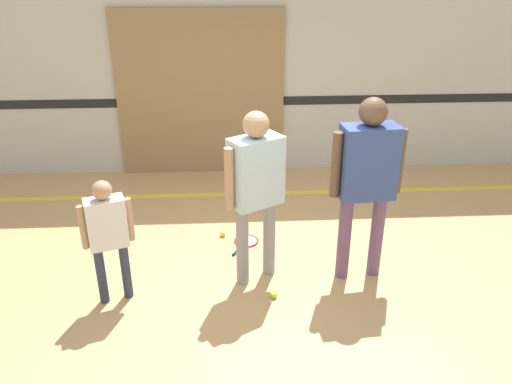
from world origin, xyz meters
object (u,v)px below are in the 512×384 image
at_px(person_student_left, 107,229).
at_px(racket_spare_on_floor, 246,242).
at_px(tennis_ball_near_instructor, 274,295).
at_px(person_instructor, 256,180).
at_px(tennis_ball_by_spare_racket, 223,234).
at_px(person_student_right, 367,172).

bearing_deg(person_student_left, racket_spare_on_floor, 19.03).
bearing_deg(tennis_ball_near_instructor, racket_spare_on_floor, 102.26).
bearing_deg(tennis_ball_near_instructor, person_instructor, 112.48).
bearing_deg(person_instructor, tennis_ball_near_instructor, -97.42).
relative_size(racket_spare_on_floor, tennis_ball_near_instructor, 7.23).
xyz_separation_m(person_instructor, racket_spare_on_floor, (-0.08, 0.66, -1.02)).
bearing_deg(tennis_ball_by_spare_racket, tennis_ball_near_instructor, -67.89).
height_order(person_instructor, person_student_right, person_student_right).
height_order(person_student_left, person_student_right, person_student_right).
distance_m(racket_spare_on_floor, tennis_ball_near_instructor, 1.03).
xyz_separation_m(person_student_left, tennis_ball_by_spare_racket, (0.96, 1.08, -0.69)).
bearing_deg(tennis_ball_near_instructor, tennis_ball_by_spare_racket, 112.11).
distance_m(person_student_left, person_student_right, 2.33).
bearing_deg(person_student_left, tennis_ball_near_instructor, -21.45).
relative_size(person_instructor, person_student_right, 0.94).
distance_m(tennis_ball_near_instructor, tennis_ball_by_spare_racket, 1.24).
distance_m(person_student_left, tennis_ball_by_spare_racket, 1.60).
xyz_separation_m(person_instructor, tennis_ball_by_spare_racket, (-0.33, 0.81, -0.99)).
bearing_deg(tennis_ball_near_instructor, person_student_left, 177.06).
bearing_deg(person_instructor, person_student_left, 161.98).
relative_size(person_student_left, racket_spare_on_floor, 2.45).
distance_m(person_instructor, person_student_right, 1.00).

